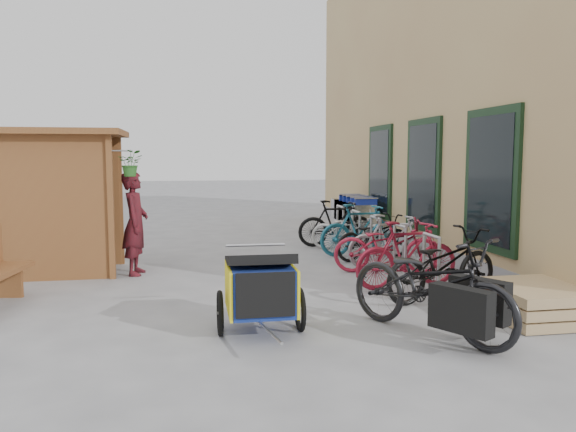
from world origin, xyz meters
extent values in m
plane|color=#9A9A9C|center=(0.00, 0.00, 0.00)|extent=(80.00, 80.00, 0.00)
cube|color=tan|center=(6.50, 4.50, 3.50)|extent=(6.00, 13.00, 7.00)
cube|color=#9A9A9C|center=(3.58, 4.50, 0.15)|extent=(0.18, 13.00, 0.30)
cube|color=black|center=(3.47, 0.50, 1.60)|extent=(0.06, 1.50, 2.20)
cube|color=black|center=(3.44, 0.50, 1.60)|extent=(0.02, 1.25, 1.95)
cube|color=black|center=(3.47, 3.00, 1.60)|extent=(0.06, 1.50, 2.20)
cube|color=black|center=(3.44, 3.00, 1.60)|extent=(0.02, 1.25, 1.95)
cube|color=black|center=(3.47, 5.50, 1.60)|extent=(0.06, 1.50, 2.20)
cube|color=black|center=(3.44, 5.50, 1.60)|extent=(0.02, 1.25, 1.95)
cube|color=brown|center=(-2.30, 1.85, 1.15)|extent=(0.09, 0.09, 2.30)
cube|color=brown|center=(-4.10, 3.15, 1.15)|extent=(0.09, 0.09, 2.30)
cube|color=brown|center=(-2.30, 3.15, 1.15)|extent=(0.09, 0.09, 2.30)
cube|color=brown|center=(-4.07, 2.50, 1.15)|extent=(0.05, 1.30, 2.30)
cube|color=brown|center=(-3.20, 1.88, 1.15)|extent=(1.80, 0.05, 2.30)
cube|color=brown|center=(-3.20, 3.12, 1.15)|extent=(1.80, 0.05, 2.30)
cube|color=brown|center=(-3.20, 2.50, 2.35)|extent=(2.15, 1.65, 0.10)
cube|color=brown|center=(-3.40, 2.50, 0.90)|extent=(1.30, 1.15, 0.04)
cube|color=brown|center=(-3.40, 2.50, 1.50)|extent=(1.30, 1.15, 0.04)
cylinder|color=#A5A8AD|center=(-2.12, 1.85, 2.05)|extent=(0.36, 0.02, 0.02)
imported|color=#275F21|center=(-1.97, 1.85, 1.85)|extent=(0.38, 0.33, 0.42)
cylinder|color=#A5A8AD|center=(2.30, -0.25, 0.42)|extent=(0.05, 0.05, 0.84)
cylinder|color=#A5A8AD|center=(2.30, 0.25, 0.42)|extent=(0.05, 0.05, 0.84)
cylinder|color=#A5A8AD|center=(2.30, 0.00, 0.84)|extent=(0.05, 0.50, 0.05)
cylinder|color=#A5A8AD|center=(2.30, 0.95, 0.42)|extent=(0.05, 0.05, 0.84)
cylinder|color=#A5A8AD|center=(2.30, 1.45, 0.42)|extent=(0.05, 0.05, 0.84)
cylinder|color=#A5A8AD|center=(2.30, 1.20, 0.84)|extent=(0.05, 0.50, 0.05)
cylinder|color=#A5A8AD|center=(2.30, 2.15, 0.42)|extent=(0.05, 0.05, 0.84)
cylinder|color=#A5A8AD|center=(2.30, 2.65, 0.42)|extent=(0.05, 0.05, 0.84)
cylinder|color=#A5A8AD|center=(2.30, 2.40, 0.84)|extent=(0.05, 0.50, 0.05)
cylinder|color=#A5A8AD|center=(2.30, 3.35, 0.42)|extent=(0.05, 0.05, 0.84)
cylinder|color=#A5A8AD|center=(2.30, 3.85, 0.42)|extent=(0.05, 0.05, 0.84)
cylinder|color=#A5A8AD|center=(2.30, 3.60, 0.84)|extent=(0.05, 0.50, 0.05)
cylinder|color=#A5A8AD|center=(2.30, 4.55, 0.42)|extent=(0.05, 0.05, 0.84)
cylinder|color=#A5A8AD|center=(2.30, 5.05, 0.42)|extent=(0.05, 0.05, 0.84)
cylinder|color=#A5A8AD|center=(2.30, 4.80, 0.84)|extent=(0.05, 0.50, 0.05)
cube|color=tan|center=(3.00, -1.40, 0.07)|extent=(1.00, 1.20, 0.12)
cube|color=tan|center=(3.00, -1.40, 0.21)|extent=(1.00, 1.20, 0.12)
cube|color=tan|center=(3.00, -1.40, 0.35)|extent=(1.00, 1.20, 0.12)
cube|color=brown|center=(-3.60, 0.85, 0.22)|extent=(0.44, 0.13, 0.44)
cube|color=silver|center=(3.00, 5.52, 0.58)|extent=(0.54, 0.83, 0.51)
cube|color=#182BA0|center=(3.00, 5.10, 0.93)|extent=(0.54, 0.04, 0.18)
cylinder|color=silver|center=(3.00, 5.07, 0.99)|extent=(0.57, 0.04, 0.04)
cylinder|color=black|center=(2.79, 5.18, 0.06)|extent=(0.04, 0.12, 0.12)
cube|color=silver|center=(3.00, 5.86, 0.58)|extent=(0.54, 0.83, 0.51)
cube|color=#182BA0|center=(3.00, 5.44, 0.93)|extent=(0.54, 0.04, 0.18)
cylinder|color=silver|center=(3.00, 5.41, 0.99)|extent=(0.57, 0.04, 0.04)
cylinder|color=black|center=(2.79, 5.52, 0.06)|extent=(0.04, 0.12, 0.12)
cube|color=silver|center=(3.00, 6.20, 0.58)|extent=(0.54, 0.83, 0.51)
cube|color=#182BA0|center=(3.00, 5.78, 0.93)|extent=(0.54, 0.04, 0.18)
cylinder|color=silver|center=(3.00, 5.76, 0.99)|extent=(0.57, 0.04, 0.04)
cylinder|color=black|center=(2.79, 5.86, 0.06)|extent=(0.04, 0.12, 0.12)
cube|color=silver|center=(3.00, 6.54, 0.58)|extent=(0.54, 0.83, 0.51)
cube|color=#182BA0|center=(3.00, 6.13, 0.93)|extent=(0.54, 0.04, 0.18)
cylinder|color=silver|center=(3.00, 6.10, 0.99)|extent=(0.57, 0.04, 0.04)
cylinder|color=black|center=(2.79, 6.20, 0.06)|extent=(0.04, 0.12, 0.12)
cube|color=silver|center=(3.00, 6.89, 0.58)|extent=(0.54, 0.83, 0.51)
cube|color=#182BA0|center=(3.00, 6.47, 0.93)|extent=(0.54, 0.04, 0.18)
cylinder|color=silver|center=(3.00, 6.44, 0.99)|extent=(0.57, 0.04, 0.04)
cylinder|color=black|center=(2.79, 6.54, 0.06)|extent=(0.04, 0.12, 0.12)
cube|color=navy|center=(-0.32, -1.31, 0.50)|extent=(0.67, 0.88, 0.51)
cube|color=yellow|center=(-0.67, -1.31, 0.50)|extent=(0.04, 0.88, 0.51)
cube|color=yellow|center=(0.03, -1.31, 0.50)|extent=(0.04, 0.88, 0.51)
cube|color=black|center=(-0.33, -1.77, 0.53)|extent=(0.62, 0.04, 0.47)
cube|color=black|center=(-0.32, -1.26, 0.81)|extent=(0.74, 0.85, 0.25)
torus|color=black|center=(-0.77, -1.31, 0.23)|extent=(0.07, 0.51, 0.51)
torus|color=black|center=(0.13, -1.32, 0.23)|extent=(0.07, 0.51, 0.51)
cylinder|color=#B7B7BC|center=(-0.33, -2.06, 0.23)|extent=(0.04, 0.75, 0.03)
cylinder|color=#B7B7BC|center=(-0.32, -0.83, 0.91)|extent=(0.71, 0.04, 0.03)
imported|color=black|center=(1.48, -1.76, 0.56)|extent=(1.70, 2.21, 1.12)
cube|color=black|center=(1.54, -2.36, 0.45)|extent=(0.48, 0.65, 0.45)
cube|color=black|center=(1.92, -2.03, 0.45)|extent=(0.48, 0.65, 0.45)
cube|color=#D45213|center=(1.73, -2.19, 0.50)|extent=(0.19, 0.22, 0.12)
imported|color=maroon|center=(-1.96, 2.14, 0.86)|extent=(0.47, 0.66, 1.72)
imported|color=black|center=(2.30, -0.35, 0.49)|extent=(1.99, 1.18, 0.99)
imported|color=maroon|center=(2.10, 0.40, 0.51)|extent=(1.74, 0.71, 1.01)
imported|color=maroon|center=(2.20, 1.51, 0.47)|extent=(1.88, 1.08, 0.94)
imported|color=#A0A0A4|center=(2.43, 1.90, 0.48)|extent=(1.61, 0.50, 0.96)
imported|color=black|center=(2.38, 2.73, 0.43)|extent=(1.75, 1.04, 0.87)
imported|color=#1E637B|center=(2.28, 3.22, 0.52)|extent=(1.77, 0.70, 1.03)
imported|color=#B5B5B1|center=(2.27, 3.96, 0.42)|extent=(1.71, 1.05, 0.85)
imported|color=black|center=(2.10, 4.41, 0.51)|extent=(1.70, 0.49, 1.02)
camera|label=1|loc=(-1.11, -7.38, 1.95)|focal=35.00mm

